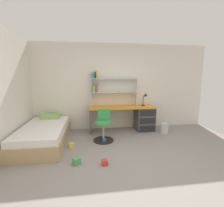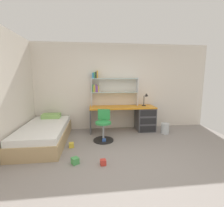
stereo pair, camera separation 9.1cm
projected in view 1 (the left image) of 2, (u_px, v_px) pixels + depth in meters
name	position (u px, v px, depth m)	size (l,w,h in m)	color
ground_plane	(134.00, 167.00, 3.00)	(5.93, 5.70, 0.02)	gray
room_shell	(71.00, 90.00, 3.81)	(5.93, 5.70, 2.63)	silver
desk	(138.00, 117.00, 5.01)	(1.95, 0.60, 0.75)	orange
bookshelf_hutch	(107.00, 86.00, 4.91)	(1.42, 0.22, 1.06)	silver
desk_lamp	(146.00, 98.00, 4.99)	(0.20, 0.16, 0.38)	black
swivel_chair	(103.00, 129.00, 4.18)	(0.52, 0.52, 0.79)	black
bed_platform	(44.00, 134.00, 4.01)	(1.05, 2.00, 0.57)	tan
waste_bin	(164.00, 128.00, 4.76)	(0.23, 0.23, 0.30)	silver
toy_block_red_0	(105.00, 162.00, 3.03)	(0.10, 0.10, 0.10)	red
toy_block_green_1	(76.00, 161.00, 3.06)	(0.12, 0.12, 0.12)	#479E51
toy_block_yellow_2	(72.00, 145.00, 3.78)	(0.11, 0.11, 0.11)	gold
toy_block_blue_3	(104.00, 141.00, 4.10)	(0.09, 0.09, 0.09)	#3860B7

